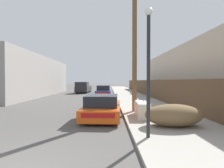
{
  "coord_description": "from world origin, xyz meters",
  "views": [
    {
      "loc": [
        2.38,
        -3.08,
        2.01
      ],
      "look_at": [
        2.6,
        8.77,
        1.78
      ],
      "focal_mm": 28.0,
      "sensor_mm": 36.0,
      "label": 1
    }
  ],
  "objects_px": {
    "parked_sports_car_red": "(103,107)",
    "utility_pole": "(135,38)",
    "car_parked_mid": "(104,92)",
    "pickup_truck": "(83,87)",
    "brush_pile": "(173,115)",
    "discarded_fridge": "(142,109)",
    "street_lamp": "(148,62)"
  },
  "relations": [
    {
      "from": "parked_sports_car_red",
      "to": "pickup_truck",
      "type": "xyz_separation_m",
      "value": [
        -3.89,
        19.44,
        0.33
      ]
    },
    {
      "from": "pickup_truck",
      "to": "brush_pile",
      "type": "xyz_separation_m",
      "value": [
        6.92,
        -21.71,
        -0.33
      ]
    },
    {
      "from": "car_parked_mid",
      "to": "street_lamp",
      "type": "height_order",
      "value": "street_lamp"
    },
    {
      "from": "parked_sports_car_red",
      "to": "pickup_truck",
      "type": "relative_size",
      "value": 0.81
    },
    {
      "from": "utility_pole",
      "to": "brush_pile",
      "type": "xyz_separation_m",
      "value": [
        1.1,
        -3.6,
        -4.04
      ]
    },
    {
      "from": "parked_sports_car_red",
      "to": "brush_pile",
      "type": "distance_m",
      "value": 3.79
    },
    {
      "from": "street_lamp",
      "to": "car_parked_mid",
      "type": "bearing_deg",
      "value": 97.01
    },
    {
      "from": "parked_sports_car_red",
      "to": "car_parked_mid",
      "type": "bearing_deg",
      "value": 94.9
    },
    {
      "from": "car_parked_mid",
      "to": "utility_pole",
      "type": "relative_size",
      "value": 0.53
    },
    {
      "from": "pickup_truck",
      "to": "utility_pole",
      "type": "xyz_separation_m",
      "value": [
        5.82,
        -18.1,
        3.71
      ]
    },
    {
      "from": "parked_sports_car_red",
      "to": "car_parked_mid",
      "type": "relative_size",
      "value": 0.95
    },
    {
      "from": "utility_pole",
      "to": "brush_pile",
      "type": "relative_size",
      "value": 3.66
    },
    {
      "from": "car_parked_mid",
      "to": "brush_pile",
      "type": "xyz_separation_m",
      "value": [
        3.3,
        -14.17,
        -0.1
      ]
    },
    {
      "from": "parked_sports_car_red",
      "to": "utility_pole",
      "type": "bearing_deg",
      "value": 38.33
    },
    {
      "from": "parked_sports_car_red",
      "to": "car_parked_mid",
      "type": "xyz_separation_m",
      "value": [
        -0.27,
        11.9,
        0.1
      ]
    },
    {
      "from": "discarded_fridge",
      "to": "pickup_truck",
      "type": "height_order",
      "value": "pickup_truck"
    },
    {
      "from": "parked_sports_car_red",
      "to": "utility_pole",
      "type": "height_order",
      "value": "utility_pole"
    },
    {
      "from": "discarded_fridge",
      "to": "car_parked_mid",
      "type": "bearing_deg",
      "value": 103.52
    },
    {
      "from": "pickup_truck",
      "to": "brush_pile",
      "type": "bearing_deg",
      "value": 109.86
    },
    {
      "from": "discarded_fridge",
      "to": "street_lamp",
      "type": "relative_size",
      "value": 0.43
    },
    {
      "from": "discarded_fridge",
      "to": "brush_pile",
      "type": "xyz_separation_m",
      "value": [
        0.93,
        -2.01,
        0.08
      ]
    },
    {
      "from": "street_lamp",
      "to": "discarded_fridge",
      "type": "bearing_deg",
      "value": 82.53
    },
    {
      "from": "discarded_fridge",
      "to": "pickup_truck",
      "type": "xyz_separation_m",
      "value": [
        -5.99,
        19.7,
        0.41
      ]
    },
    {
      "from": "discarded_fridge",
      "to": "brush_pile",
      "type": "bearing_deg",
      "value": -62.58
    },
    {
      "from": "utility_pole",
      "to": "street_lamp",
      "type": "relative_size",
      "value": 2.04
    },
    {
      "from": "pickup_truck",
      "to": "brush_pile",
      "type": "distance_m",
      "value": 22.79
    },
    {
      "from": "brush_pile",
      "to": "car_parked_mid",
      "type": "bearing_deg",
      "value": 103.11
    },
    {
      "from": "parked_sports_car_red",
      "to": "brush_pile",
      "type": "height_order",
      "value": "parked_sports_car_red"
    },
    {
      "from": "pickup_truck",
      "to": "brush_pile",
      "type": "height_order",
      "value": "pickup_truck"
    },
    {
      "from": "discarded_fridge",
      "to": "pickup_truck",
      "type": "relative_size",
      "value": 0.34
    },
    {
      "from": "pickup_truck",
      "to": "discarded_fridge",
      "type": "bearing_deg",
      "value": 109.09
    },
    {
      "from": "utility_pole",
      "to": "discarded_fridge",
      "type": "bearing_deg",
      "value": -83.99
    }
  ]
}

